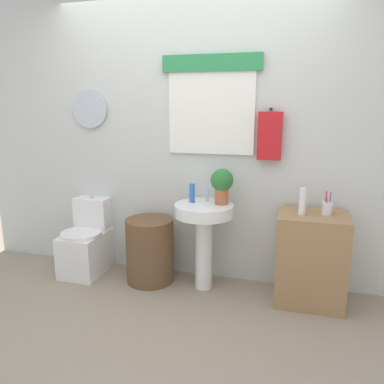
{
  "coord_description": "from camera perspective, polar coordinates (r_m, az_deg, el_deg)",
  "views": [
    {
      "loc": [
        0.9,
        -2.17,
        1.6
      ],
      "look_at": [
        0.08,
        0.8,
        0.88
      ],
      "focal_mm": 35.18,
      "sensor_mm": 36.0,
      "label": 1
    }
  ],
  "objects": [
    {
      "name": "pedestal_sink",
      "position": [
        3.27,
        1.81,
        -5.14
      ],
      "size": [
        0.51,
        0.51,
        0.77
      ],
      "color": "white",
      "rests_on": "ground_plane"
    },
    {
      "name": "faucet",
      "position": [
        3.31,
        2.34,
        -0.54
      ],
      "size": [
        0.03,
        0.03,
        0.1
      ],
      "primitive_type": "cylinder",
      "color": "silver",
      "rests_on": "pedestal_sink"
    },
    {
      "name": "back_wall",
      "position": [
        3.45,
        0.31,
        8.22
      ],
      "size": [
        4.4,
        0.18,
        2.6
      ],
      "color": "silver",
      "rests_on": "ground_plane"
    },
    {
      "name": "potted_plant",
      "position": [
        3.2,
        4.55,
        1.33
      ],
      "size": [
        0.19,
        0.19,
        0.3
      ],
      "color": "#AD5B38",
      "rests_on": "pedestal_sink"
    },
    {
      "name": "wooden_cabinet",
      "position": [
        3.26,
        17.54,
        -9.59
      ],
      "size": [
        0.54,
        0.44,
        0.75
      ],
      "primitive_type": "cube",
      "color": "#9E754C",
      "rests_on": "ground_plane"
    },
    {
      "name": "toilet",
      "position": [
        3.83,
        -15.6,
        -7.57
      ],
      "size": [
        0.38,
        0.51,
        0.73
      ],
      "color": "white",
      "rests_on": "ground_plane"
    },
    {
      "name": "soap_bottle",
      "position": [
        3.27,
        0.01,
        -0.15
      ],
      "size": [
        0.05,
        0.05,
        0.16
      ],
      "primitive_type": "cylinder",
      "color": "#2D6BB7",
      "rests_on": "pedestal_sink"
    },
    {
      "name": "toothbrush_cup",
      "position": [
        3.15,
        19.79,
        -2.28
      ],
      "size": [
        0.08,
        0.08,
        0.19
      ],
      "color": "silver",
      "rests_on": "wooden_cabinet"
    },
    {
      "name": "laundry_hamper",
      "position": [
        3.51,
        -6.41,
        -8.78
      ],
      "size": [
        0.43,
        0.43,
        0.59
      ],
      "primitive_type": "cylinder",
      "color": "brown",
      "rests_on": "ground_plane"
    },
    {
      "name": "lotion_bottle",
      "position": [
        3.07,
        16.4,
        -1.38
      ],
      "size": [
        0.05,
        0.05,
        0.22
      ],
      "primitive_type": "cylinder",
      "color": "white",
      "rests_on": "wooden_cabinet"
    },
    {
      "name": "ground_plane",
      "position": [
        2.84,
        -6.32,
        -21.27
      ],
      "size": [
        8.0,
        8.0,
        0.0
      ],
      "primitive_type": "plane",
      "color": "gray"
    }
  ]
}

